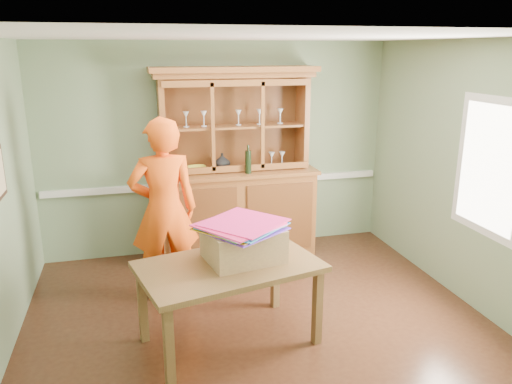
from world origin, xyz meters
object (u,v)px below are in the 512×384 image
object	(u,v)px
cardboard_box	(243,244)
person	(164,210)
china_hutch	(236,192)
dining_table	(229,273)

from	to	relation	value
cardboard_box	person	world-z (taller)	person
china_hutch	person	world-z (taller)	china_hutch
china_hutch	cardboard_box	distance (m)	1.99
china_hutch	cardboard_box	bearing A→B (deg)	-100.38
person	cardboard_box	bearing A→B (deg)	119.52
china_hutch	cardboard_box	xyz separation A→B (m)	(-0.36, -1.96, 0.09)
dining_table	person	bearing A→B (deg)	101.22
person	china_hutch	bearing A→B (deg)	-137.95
dining_table	person	distance (m)	1.19
dining_table	cardboard_box	world-z (taller)	cardboard_box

